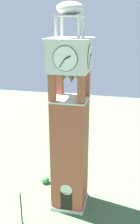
% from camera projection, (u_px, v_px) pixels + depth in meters
% --- Properties ---
extents(ground, '(80.00, 80.00, 0.00)m').
position_uv_depth(ground, '(70.00, 202.00, 25.92)').
color(ground, '#517547').
extents(clock_tower, '(3.59, 3.59, 18.79)m').
position_uv_depth(clock_tower, '(70.00, 129.00, 23.31)').
color(clock_tower, '#9E4C38').
rests_on(clock_tower, ground).
extents(lamp_post, '(0.36, 0.36, 3.51)m').
position_uv_depth(lamp_post, '(21.00, 200.00, 22.42)').
color(lamp_post, black).
rests_on(lamp_post, ground).
extents(shrub_near_entry, '(0.89, 0.89, 0.72)m').
position_uv_depth(shrub_near_entry, '(45.00, 180.00, 28.94)').
color(shrub_near_entry, '#336638').
rests_on(shrub_near_entry, ground).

